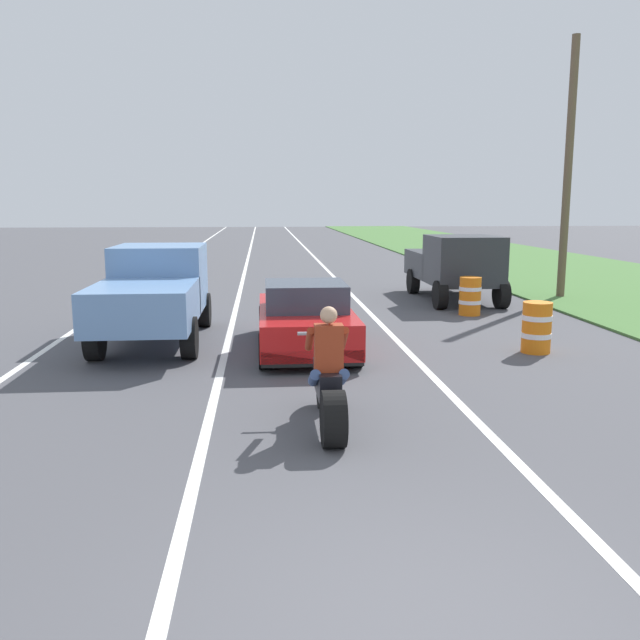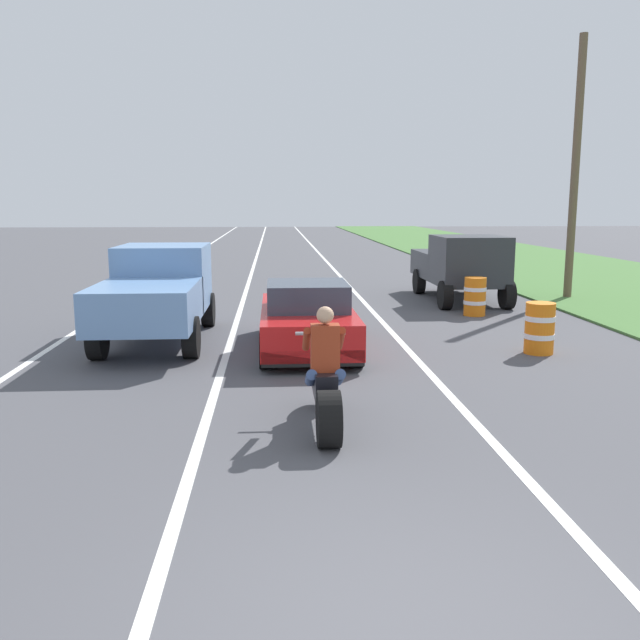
{
  "view_description": "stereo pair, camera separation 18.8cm",
  "coord_description": "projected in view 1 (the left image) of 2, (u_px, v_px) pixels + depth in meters",
  "views": [
    {
      "loc": [
        -1.05,
        -4.04,
        2.9
      ],
      "look_at": [
        -0.11,
        6.74,
        1.0
      ],
      "focal_mm": 37.49,
      "sensor_mm": 36.0,
      "label": 1
    },
    {
      "loc": [
        -0.86,
        -4.06,
        2.9
      ],
      "look_at": [
        -0.11,
        6.74,
        1.0
      ],
      "focal_mm": 37.49,
      "sensor_mm": 36.0,
      "label": 2
    }
  ],
  "objects": [
    {
      "name": "ground_plane",
      "position": [
        422.0,
        633.0,
        4.56
      ],
      "size": [
        160.0,
        160.0,
        0.0
      ],
      "primitive_type": "plane",
      "color": "#4C4C51"
    },
    {
      "name": "lane_stripe_left_solid",
      "position": [
        140.0,
        286.0,
        23.72
      ],
      "size": [
        0.14,
        120.0,
        0.01
      ],
      "primitive_type": "cube",
      "color": "white",
      "rests_on": "ground"
    },
    {
      "name": "lane_stripe_right_solid",
      "position": [
        341.0,
        284.0,
        24.33
      ],
      "size": [
        0.14,
        120.0,
        0.01
      ],
      "primitive_type": "cube",
      "color": "white",
      "rests_on": "ground"
    },
    {
      "name": "lane_stripe_centre_dashed",
      "position": [
        242.0,
        285.0,
        24.03
      ],
      "size": [
        0.14,
        120.0,
        0.01
      ],
      "primitive_type": "cube",
      "color": "white",
      "rests_on": "ground"
    },
    {
      "name": "grass_verge_right",
      "position": [
        607.0,
        280.0,
        25.19
      ],
      "size": [
        10.0,
        120.0,
        0.06
      ],
      "primitive_type": "cube",
      "color": "#477538",
      "rests_on": "ground"
    },
    {
      "name": "motorcycle_with_rider",
      "position": [
        329.0,
        386.0,
        8.54
      ],
      "size": [
        0.7,
        2.21,
        1.62
      ],
      "color": "black",
      "rests_on": "ground"
    },
    {
      "name": "sports_car_red",
      "position": [
        305.0,
        319.0,
        13.3
      ],
      "size": [
        1.84,
        4.3,
        1.37
      ],
      "color": "red",
      "rests_on": "ground"
    },
    {
      "name": "pickup_truck_left_lane_light_blue",
      "position": [
        154.0,
        290.0,
        13.95
      ],
      "size": [
        2.02,
        4.8,
        1.98
      ],
      "color": "#6B93C6",
      "rests_on": "ground"
    },
    {
      "name": "pickup_truck_right_shoulder_dark_grey",
      "position": [
        454.0,
        264.0,
        20.07
      ],
      "size": [
        2.02,
        4.8,
        1.98
      ],
      "color": "#2D3035",
      "rests_on": "ground"
    },
    {
      "name": "utility_pole_roadside",
      "position": [
        568.0,
        170.0,
        20.03
      ],
      "size": [
        0.24,
        0.24,
        7.74
      ],
      "primitive_type": "cylinder",
      "color": "brown",
      "rests_on": "ground"
    },
    {
      "name": "construction_barrel_nearest",
      "position": [
        537.0,
        327.0,
        13.05
      ],
      "size": [
        0.58,
        0.58,
        1.0
      ],
      "color": "orange",
      "rests_on": "ground"
    },
    {
      "name": "construction_barrel_mid",
      "position": [
        470.0,
        296.0,
        17.45
      ],
      "size": [
        0.58,
        0.58,
        1.0
      ],
      "color": "orange",
      "rests_on": "ground"
    }
  ]
}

